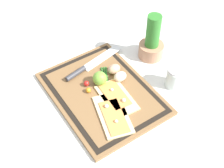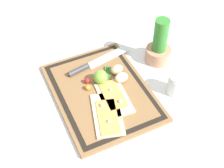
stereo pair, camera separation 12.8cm
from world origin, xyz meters
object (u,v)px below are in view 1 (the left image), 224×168
at_px(pizza_slice_near, 113,115).
at_px(egg_pink, 120,77).
at_px(egg_brown, 114,69).
at_px(cherry_tomato_yellow, 88,90).
at_px(lime, 100,78).
at_px(cherry_tomato_red, 86,84).
at_px(herb_pot, 152,43).
at_px(knife, 85,68).
at_px(sauce_jar, 174,78).
at_px(pizza_slice_far, 116,97).

bearing_deg(pizza_slice_near, egg_pink, 137.04).
xyz_separation_m(egg_brown, cherry_tomato_yellow, (0.03, -0.15, -0.01)).
xyz_separation_m(lime, cherry_tomato_red, (-0.02, -0.05, -0.02)).
distance_m(cherry_tomato_red, herb_pot, 0.35).
xyz_separation_m(egg_brown, egg_pink, (0.05, -0.00, 0.00)).
bearing_deg(egg_brown, herb_pot, 93.78).
bearing_deg(egg_pink, cherry_tomato_red, -111.49).
height_order(knife, egg_pink, egg_pink).
bearing_deg(herb_pot, egg_pink, -73.32).
relative_size(knife, egg_pink, 5.52).
height_order(cherry_tomato_yellow, sauce_jar, sauce_jar).
relative_size(egg_pink, cherry_tomato_yellow, 2.68).
relative_size(egg_brown, egg_pink, 1.00).
height_order(lime, sauce_jar, sauce_jar).
distance_m(egg_brown, lime, 0.09).
height_order(cherry_tomato_yellow, herb_pot, herb_pot).
relative_size(pizza_slice_near, egg_brown, 4.07).
height_order(pizza_slice_far, lime, lime).
relative_size(egg_pink, herb_pot, 0.26).
height_order(pizza_slice_far, egg_brown, egg_brown).
bearing_deg(pizza_slice_far, cherry_tomato_yellow, -139.13).
distance_m(knife, cherry_tomato_yellow, 0.13).
distance_m(pizza_slice_far, egg_pink, 0.10).
bearing_deg(egg_brown, cherry_tomato_yellow, -77.20).
relative_size(pizza_slice_far, cherry_tomato_red, 8.38).
height_order(cherry_tomato_red, sauce_jar, sauce_jar).
relative_size(pizza_slice_far, herb_pot, 0.90).
relative_size(egg_pink, lime, 0.96).
height_order(pizza_slice_far, egg_pink, egg_pink).
height_order(pizza_slice_near, lime, lime).
bearing_deg(sauce_jar, knife, -135.24).
relative_size(pizza_slice_near, pizza_slice_far, 1.17).
bearing_deg(cherry_tomato_yellow, cherry_tomato_red, 161.76).
relative_size(pizza_slice_near, herb_pot, 1.05).
relative_size(cherry_tomato_red, sauce_jar, 0.25).
height_order(pizza_slice_far, cherry_tomato_yellow, pizza_slice_far).
bearing_deg(cherry_tomato_red, cherry_tomato_yellow, -18.24).
height_order(pizza_slice_near, egg_brown, egg_brown).
relative_size(pizza_slice_near, egg_pink, 4.07).
xyz_separation_m(knife, herb_pot, (0.07, 0.31, 0.05)).
relative_size(pizza_slice_far, cherry_tomato_yellow, 9.31).
bearing_deg(knife, egg_brown, 46.43).
bearing_deg(herb_pot, cherry_tomato_red, -88.00).
bearing_deg(lime, cherry_tomato_red, -111.12).
distance_m(pizza_slice_near, cherry_tomato_red, 0.19).
xyz_separation_m(cherry_tomato_red, herb_pot, (-0.01, 0.35, 0.05)).
xyz_separation_m(herb_pot, sauce_jar, (0.20, -0.04, -0.04)).
height_order(pizza_slice_far, cherry_tomato_red, same).
distance_m(pizza_slice_near, egg_brown, 0.23).
height_order(cherry_tomato_red, herb_pot, herb_pot).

